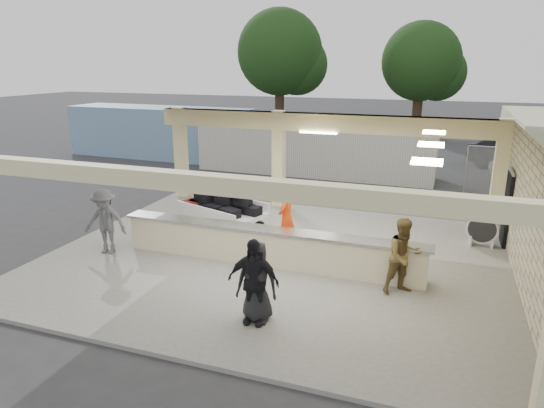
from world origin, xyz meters
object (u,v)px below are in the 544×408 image
at_px(passenger_c, 105,221).
at_px(container_blue, 161,132).
at_px(drum_fan, 482,228).
at_px(passenger_b, 253,281).
at_px(baggage_counter, 268,246).
at_px(luggage_cart, 222,207).
at_px(car_dark, 517,156).
at_px(baggage_handler, 287,218).
at_px(container_white, 314,148).
at_px(passenger_d, 257,282).
at_px(passenger_a, 404,256).

distance_m(passenger_c, container_blue, 14.76).
height_order(drum_fan, container_blue, container_blue).
bearing_deg(passenger_b, baggage_counter, 100.67).
relative_size(luggage_cart, container_blue, 0.27).
xyz_separation_m(drum_fan, car_dark, (2.16, 11.43, 0.17)).
bearing_deg(baggage_handler, container_white, -164.92).
bearing_deg(car_dark, passenger_c, -173.78).
distance_m(baggage_handler, passenger_d, 3.89).
xyz_separation_m(luggage_cart, drum_fan, (7.54, 1.38, -0.28)).
height_order(luggage_cart, passenger_c, passenger_c).
bearing_deg(drum_fan, container_blue, 158.76).
bearing_deg(container_white, luggage_cart, -91.33).
bearing_deg(drum_fan, baggage_counter, -140.01).
height_order(drum_fan, passenger_a, passenger_a).
relative_size(baggage_counter, drum_fan, 8.58).
relative_size(luggage_cart, passenger_a, 1.62).
distance_m(baggage_handler, container_white, 10.29).
bearing_deg(luggage_cart, container_blue, 149.59).
bearing_deg(passenger_d, passenger_c, 150.11).
height_order(passenger_a, container_blue, container_blue).
xyz_separation_m(baggage_handler, container_blue, (-11.12, 11.39, 0.33)).
xyz_separation_m(passenger_a, passenger_d, (-2.68, -2.26, -0.04)).
relative_size(passenger_d, container_white, 0.15).
relative_size(passenger_b, car_dark, 0.38).
bearing_deg(baggage_handler, luggage_cart, -105.53).
bearing_deg(container_blue, container_white, -6.28).
height_order(baggage_handler, container_blue, container_blue).
height_order(passenger_c, car_dark, passenger_c).
relative_size(passenger_c, car_dark, 0.39).
distance_m(passenger_c, passenger_d, 5.60).
xyz_separation_m(baggage_handler, passenger_d, (0.62, -3.84, -0.10)).
relative_size(luggage_cart, container_white, 0.26).
distance_m(baggage_handler, passenger_a, 3.66).
xyz_separation_m(baggage_counter, baggage_handler, (0.16, 1.09, 0.46)).
height_order(car_dark, container_blue, container_blue).
bearing_deg(passenger_a, passenger_c, 145.48).
relative_size(passenger_a, passenger_c, 0.98).
bearing_deg(baggage_counter, passenger_b, -75.52).
bearing_deg(passenger_b, car_dark, 65.22).
bearing_deg(car_dark, passenger_b, -157.13).
bearing_deg(luggage_cart, baggage_handler, -0.04).
bearing_deg(drum_fan, passenger_c, -149.30).
distance_m(luggage_cart, car_dark, 16.07).
bearing_deg(container_blue, passenger_c, -62.14).
relative_size(passenger_c, container_blue, 0.17).
bearing_deg(passenger_d, container_white, 91.32).
height_order(baggage_counter, car_dark, car_dark).
xyz_separation_m(baggage_counter, luggage_cart, (-2.20, 1.94, 0.30)).
xyz_separation_m(baggage_counter, car_dark, (7.50, 14.75, 0.20)).
distance_m(passenger_b, container_blue, 19.31).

